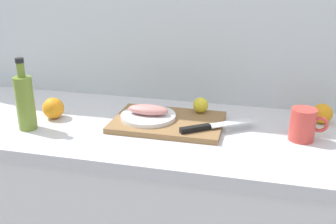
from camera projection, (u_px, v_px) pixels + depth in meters
name	position (u px, v px, depth m)	size (l,w,h in m)	color
back_wall	(177.00, 17.00, 1.59)	(3.20, 0.05, 2.50)	silver
cutting_board	(168.00, 122.00, 1.43)	(0.40, 0.27, 0.02)	olive
white_plate	(148.00, 116.00, 1.44)	(0.20, 0.20, 0.01)	white
fish_fillet	(148.00, 110.00, 1.43)	(0.15, 0.07, 0.04)	tan
chef_knife	(209.00, 126.00, 1.35)	(0.25, 0.19, 0.02)	silver
lemon_0	(201.00, 105.00, 1.49)	(0.06, 0.06, 0.06)	yellow
olive_oil_bottle	(25.00, 101.00, 1.37)	(0.06, 0.06, 0.26)	olive
coffee_mug_0	(303.00, 125.00, 1.29)	(0.12, 0.08, 0.11)	#CC3F38
orange_0	(322.00, 114.00, 1.44)	(0.07, 0.07, 0.07)	orange
orange_1	(53.00, 108.00, 1.48)	(0.08, 0.08, 0.08)	orange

